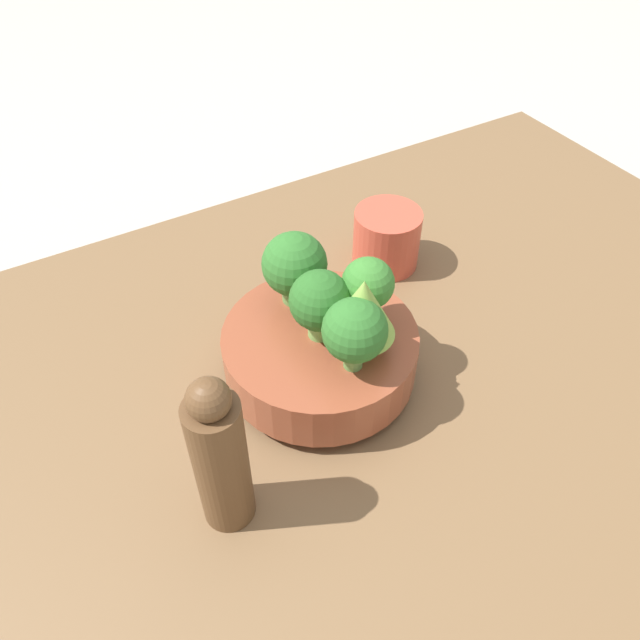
% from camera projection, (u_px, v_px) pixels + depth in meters
% --- Properties ---
extents(ground_plane, '(6.00, 6.00, 0.00)m').
position_uv_depth(ground_plane, '(358.00, 399.00, 0.71)').
color(ground_plane, '#ADA89E').
extents(table, '(1.18, 0.76, 0.04)m').
position_uv_depth(table, '(359.00, 388.00, 0.69)').
color(table, brown).
rests_on(table, ground_plane).
extents(bowl, '(0.20, 0.20, 0.07)m').
position_uv_depth(bowl, '(320.00, 353.00, 0.65)').
color(bowl, brown).
rests_on(bowl, table).
extents(broccoli_floret_center, '(0.06, 0.06, 0.08)m').
position_uv_depth(broccoli_floret_center, '(320.00, 302.00, 0.60)').
color(broccoli_floret_center, '#7AB256').
rests_on(broccoli_floret_center, bowl).
extents(romanesco_piece_far, '(0.07, 0.07, 0.09)m').
position_uv_depth(romanesco_piece_far, '(363.00, 309.00, 0.58)').
color(romanesco_piece_far, '#7AB256').
rests_on(romanesco_piece_far, bowl).
extents(broccoli_floret_left, '(0.05, 0.05, 0.08)m').
position_uv_depth(broccoli_floret_left, '(368.00, 286.00, 0.61)').
color(broccoli_floret_left, '#7AB256').
rests_on(broccoli_floret_left, bowl).
extents(broccoli_floret_back, '(0.06, 0.06, 0.08)m').
position_uv_depth(broccoli_floret_back, '(355.00, 331.00, 0.57)').
color(broccoli_floret_back, '#609347').
rests_on(broccoli_floret_back, bowl).
extents(broccoli_floret_front, '(0.07, 0.07, 0.08)m').
position_uv_depth(broccoli_floret_front, '(295.00, 266.00, 0.64)').
color(broccoli_floret_front, '#609347').
rests_on(broccoli_floret_front, bowl).
extents(cup, '(0.08, 0.08, 0.08)m').
position_uv_depth(cup, '(387.00, 239.00, 0.79)').
color(cup, '#C64C38').
rests_on(cup, table).
extents(pepper_mill, '(0.05, 0.05, 0.18)m').
position_uv_depth(pepper_mill, '(220.00, 457.00, 0.51)').
color(pepper_mill, brown).
rests_on(pepper_mill, table).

